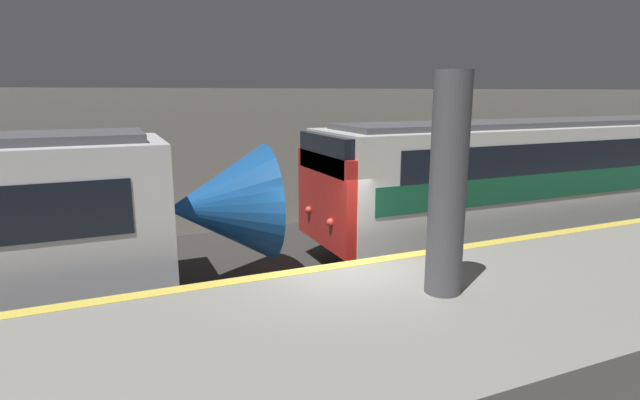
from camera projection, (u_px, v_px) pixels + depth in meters
The scene contains 5 objects.
ground_plane at pixel (340, 318), 9.69m from camera, with size 120.00×120.00×0.00m, color #33302D.
platform at pixel (404, 343), 7.57m from camera, with size 40.00×4.46×1.15m.
station_rear_barrier at pixel (242, 160), 15.67m from camera, with size 50.00×0.15×4.43m.
support_pillar_near at pixel (448, 186), 7.70m from camera, with size 0.58×0.58×3.48m.
train_boxy at pixel (620, 172), 15.90m from camera, with size 20.94×2.95×3.53m.
Camera 1 is at (-3.92, -8.09, 4.30)m, focal length 28.00 mm.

